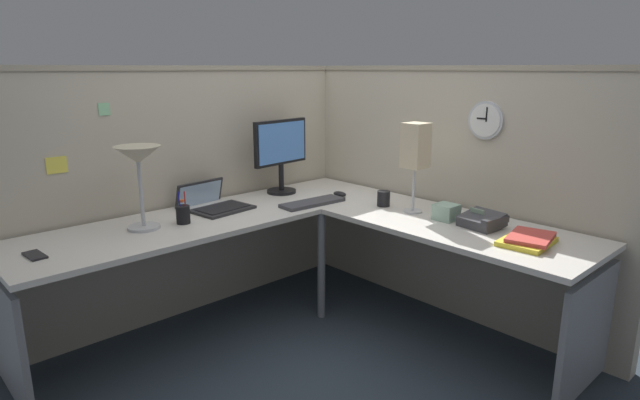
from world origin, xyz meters
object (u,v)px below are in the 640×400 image
object	(u,v)px
tissue_box	(446,212)
desk_lamp_dome	(138,162)
pen_cup	(183,214)
keyboard	(313,203)
computer_mouse	(340,194)
monitor	(281,151)
cell_phone	(35,255)
coffee_mug	(384,198)
book_stack	(528,240)
wall_clock	(486,120)
desk_lamp_paper	(415,148)
laptop	(212,204)
office_phone	(483,221)

from	to	relation	value
tissue_box	desk_lamp_dome	bearing A→B (deg)	142.79
pen_cup	tissue_box	xyz separation A→B (m)	(1.12, -0.95, -0.01)
keyboard	computer_mouse	xyz separation A→B (m)	(0.27, 0.03, 0.01)
monitor	cell_phone	size ratio (longest dim) A/B	3.47
computer_mouse	coffee_mug	distance (m)	0.36
book_stack	wall_clock	distance (m)	0.81
book_stack	desk_lamp_paper	distance (m)	0.82
desk_lamp_paper	wall_clock	size ratio (longest dim) A/B	2.41
laptop	office_phone	xyz separation A→B (m)	(0.85, -1.35, 0.01)
pen_cup	wall_clock	world-z (taller)	wall_clock
office_phone	tissue_box	size ratio (longest dim) A/B	1.89
cell_phone	wall_clock	bearing A→B (deg)	-27.76
desk_lamp_dome	keyboard	bearing A→B (deg)	-13.40
keyboard	office_phone	xyz separation A→B (m)	(0.34, -0.99, 0.03)
keyboard	wall_clock	world-z (taller)	wall_clock
computer_mouse	tissue_box	size ratio (longest dim) A/B	0.87
office_phone	desk_lamp_paper	bearing A→B (deg)	93.18
monitor	pen_cup	world-z (taller)	monitor
coffee_mug	laptop	bearing A→B (deg)	139.28
monitor	wall_clock	distance (m)	1.33
monitor	desk_lamp_dome	bearing A→B (deg)	-172.51
pen_cup	coffee_mug	bearing A→B (deg)	-25.07
cell_phone	desk_lamp_paper	size ratio (longest dim) A/B	0.27
book_stack	desk_lamp_paper	bearing A→B (deg)	85.98
desk_lamp_dome	desk_lamp_paper	xyz separation A→B (m)	(1.32, -0.78, 0.02)
monitor	keyboard	world-z (taller)	monitor
pen_cup	cell_phone	size ratio (longest dim) A/B	1.25
wall_clock	monitor	bearing A→B (deg)	116.49
desk_lamp_dome	cell_phone	size ratio (longest dim) A/B	3.09
coffee_mug	tissue_box	xyz separation A→B (m)	(0.03, -0.44, -0.00)
cell_phone	wall_clock	size ratio (longest dim) A/B	0.65
desk_lamp_dome	pen_cup	bearing A→B (deg)	-15.56
laptop	computer_mouse	size ratio (longest dim) A/B	4.00
book_stack	tissue_box	size ratio (longest dim) A/B	2.60
monitor	tissue_box	distance (m)	1.20
office_phone	monitor	bearing A→B (deg)	101.75
cell_phone	coffee_mug	xyz separation A→B (m)	(1.85, -0.51, 0.04)
desk_lamp_dome	pen_cup	world-z (taller)	desk_lamp_dome
keyboard	computer_mouse	bearing A→B (deg)	9.96
desk_lamp_paper	cell_phone	bearing A→B (deg)	159.01
monitor	pen_cup	distance (m)	0.91
cell_phone	tissue_box	size ratio (longest dim) A/B	1.20
laptop	coffee_mug	size ratio (longest dim) A/B	4.34
book_stack	wall_clock	world-z (taller)	wall_clock
tissue_box	pen_cup	bearing A→B (deg)	139.76
pen_cup	laptop	bearing A→B (deg)	31.21
laptop	wall_clock	world-z (taller)	wall_clock
keyboard	monitor	bearing A→B (deg)	85.49
office_phone	laptop	bearing A→B (deg)	122.09
pen_cup	computer_mouse	bearing A→B (deg)	-8.15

